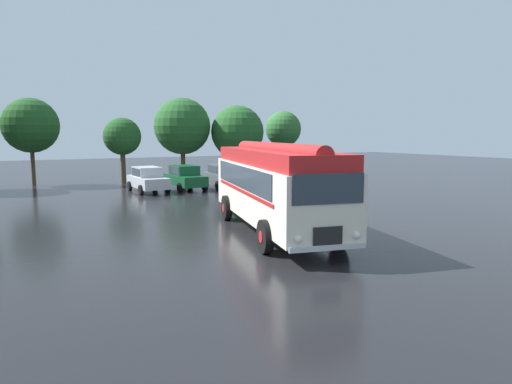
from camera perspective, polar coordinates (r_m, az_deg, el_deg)
ground_plane at (r=18.46m, az=5.15°, el=-4.69°), size 120.00×120.00×0.00m
vintage_bus at (r=17.73m, az=2.32°, el=1.05°), size 4.67×10.38×3.49m
car_near_left at (r=31.07m, az=-13.37°, el=1.57°), size 2.09×4.26×1.66m
car_mid_left at (r=31.99m, az=-8.89°, el=1.84°), size 2.06×4.25×1.66m
car_mid_right at (r=32.83m, az=-4.17°, el=2.04°), size 2.16×4.30×1.66m
tree_left_of_centre at (r=37.38m, az=-26.38°, el=7.55°), size 4.01×4.01×6.45m
tree_centre at (r=36.97m, az=-16.35°, el=6.57°), size 2.88×2.88×5.09m
tree_right_of_centre at (r=39.78m, az=-9.17°, el=8.20°), size 4.80×4.80×6.88m
tree_far_right at (r=40.27m, az=-2.45°, el=7.58°), size 4.61×4.61×6.31m
tree_extra_right at (r=43.11m, az=3.27°, el=7.94°), size 3.33×3.33×5.96m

